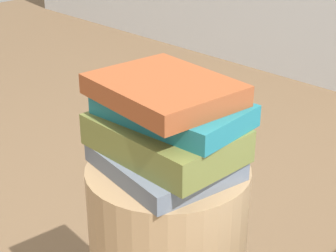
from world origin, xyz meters
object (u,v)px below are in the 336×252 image
at_px(book_olive, 166,138).
at_px(book_slate, 165,161).
at_px(book_rust, 165,89).
at_px(book_teal, 172,109).

bearing_deg(book_olive, book_slate, -126.84).
bearing_deg(book_olive, book_rust, 143.87).
bearing_deg(book_rust, book_olive, -32.14).
height_order(book_slate, book_rust, book_rust).
relative_size(book_olive, book_rust, 1.10).
bearing_deg(book_rust, book_teal, 51.44).
xyz_separation_m(book_slate, book_rust, (-0.01, 0.01, 0.14)).
xyz_separation_m(book_olive, book_rust, (-0.01, 0.01, 0.09)).
bearing_deg(book_teal, book_slate, -85.80).
bearing_deg(book_slate, book_teal, 107.30).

